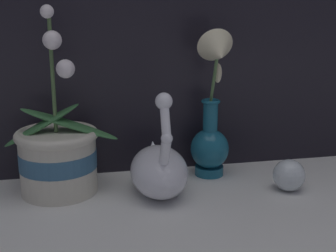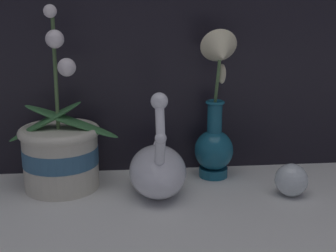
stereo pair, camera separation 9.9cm
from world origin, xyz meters
name	(u,v)px [view 1 (the left image)]	position (x,y,z in m)	size (l,w,h in m)	color
ground_plane	(182,215)	(0.00, 0.00, 0.00)	(2.80, 2.80, 0.00)	silver
orchid_potted_plant	(58,154)	(-0.23, 0.17, 0.09)	(0.24, 0.18, 0.40)	beige
swan_figurine	(159,168)	(-0.03, 0.11, 0.06)	(0.12, 0.20, 0.23)	white
blue_vase	(212,123)	(0.11, 0.19, 0.13)	(0.09, 0.13, 0.35)	#195B75
glass_sphere	(289,175)	(0.26, 0.07, 0.04)	(0.07, 0.07, 0.07)	silver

